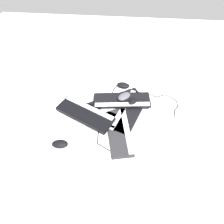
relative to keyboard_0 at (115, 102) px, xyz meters
The scene contains 14 objects.
ground_plane 0.08m from the keyboard_0, 156.20° to the left, with size 3.20×3.20×0.00m, color white.
keyboard_0 is the anchor object (origin of this frame).
keyboard_1 0.22m from the keyboard_0, 130.45° to the left, with size 0.29×0.46×0.03m.
keyboard_2 0.27m from the keyboard_0, behind, with size 0.46×0.24×0.03m.
keyboard_3 0.14m from the keyboard_0, 125.32° to the right, with size 0.46×0.30×0.03m.
keyboard_4 0.27m from the keyboard_0, 126.86° to the left, with size 0.33×0.46×0.03m.
keyboard_5 0.06m from the keyboard_0, 94.69° to the right, with size 0.20×0.45×0.03m.
mouse_0 0.14m from the keyboard_0, 98.48° to the right, with size 0.11×0.07×0.04m, color black.
mouse_1 0.21m from the keyboard_0, 14.77° to the right, with size 0.11×0.07×0.04m, color black.
mouse_2 0.09m from the keyboard_0, 83.61° to the right, with size 0.11×0.07×0.04m, color #4C4C51.
mouse_3 0.31m from the keyboard_0, 55.58° to the left, with size 0.11×0.07×0.04m, color #B7B7BC.
mouse_4 0.54m from the keyboard_0, 140.68° to the left, with size 0.11×0.07×0.04m, color black.
cable_0 0.39m from the keyboard_0, 81.10° to the right, with size 0.26×0.33×0.01m.
cable_1 0.13m from the keyboard_0, 159.16° to the left, with size 0.67×0.12×0.01m.
Camera 1 is at (-1.01, -0.10, 1.18)m, focal length 32.00 mm.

